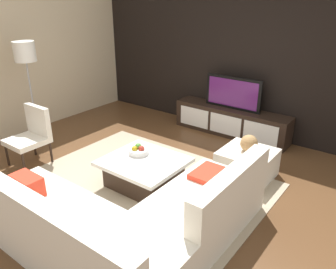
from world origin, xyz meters
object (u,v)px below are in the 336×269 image
Objects in this scene: ottoman at (247,164)px; accent_chair_near at (32,132)px; media_console at (231,121)px; coffee_table at (144,172)px; decorative_ball at (249,143)px; fruit_bowl at (138,150)px; television at (233,93)px; floor_lamp at (25,57)px; sectional_couch at (124,222)px.

accent_chair_near is at bearing -151.36° from ottoman.
ottoman is (0.90, -1.26, -0.05)m from media_console.
decorative_ball reaches higher than coffee_table.
coffee_table is 1.44m from ottoman.
television is at bearing 82.71° from fruit_bowl.
television is 1.20× the size of accent_chair_near.
coffee_table is (-0.10, -2.30, -0.58)m from television.
fruit_bowl is at bearing 1.98° from floor_lamp.
coffee_table is at bearing 8.35° from accent_chair_near.
floor_lamp is at bearing 137.77° from accent_chair_near.
fruit_bowl is 1.51m from decorative_ball.
coffee_table is at bearing -133.99° from ottoman.
accent_chair_near is 1.24× the size of ottoman.
media_console is at bearing 41.25° from floor_lamp.
accent_chair_near is at bearing -164.83° from coffee_table.
accent_chair_near is at bearing -35.42° from floor_lamp.
sectional_couch reaches higher than fruit_bowl.
floor_lamp reaches higher than fruit_bowl.
accent_chair_near is 3.19m from ottoman.
fruit_bowl is (-0.28, -2.20, 0.18)m from media_console.
floor_lamp reaches higher than media_console.
decorative_ball reaches higher than fruit_bowl.
floor_lamp reaches higher than accent_chair_near.
decorative_ball is (3.50, 1.02, -0.93)m from floor_lamp.
television is 3.73× the size of fruit_bowl.
sectional_couch is at bearing -81.32° from media_console.
television is at bearing 98.68° from sectional_couch.
television reaches higher than sectional_couch.
decorative_ball reaches higher than ottoman.
fruit_bowl is at bearing -97.29° from media_console.
fruit_bowl is (1.60, 0.58, -0.06)m from accent_chair_near.
media_console reaches higher than ottoman.
media_console is 2.22m from fruit_bowl.
ottoman is 2.93× the size of decorative_ball.
accent_chair_near reaches higher than ottoman.
sectional_couch is at bearing -18.19° from floor_lamp.
television is 0.61× the size of floor_lamp.
decorative_ball is at bearing 78.89° from sectional_couch.
coffee_table is 1.17× the size of accent_chair_near.
floor_lamp is 3.76m from decorative_ball.
accent_chair_near is (-1.89, -2.78, -0.30)m from television.
decorative_ball is at bearing -54.37° from television.
floor_lamp is 7.14× the size of decorative_ball.
floor_lamp reaches higher than sectional_couch.
ottoman is at bearing -54.37° from television.
decorative_ball is at bearing 21.82° from accent_chair_near.
fruit_bowl is (-0.18, 0.10, 0.23)m from coffee_table.
television reaches higher than accent_chair_near.
floor_lamp reaches higher than decorative_ball.
television is 1.57m from decorative_ball.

